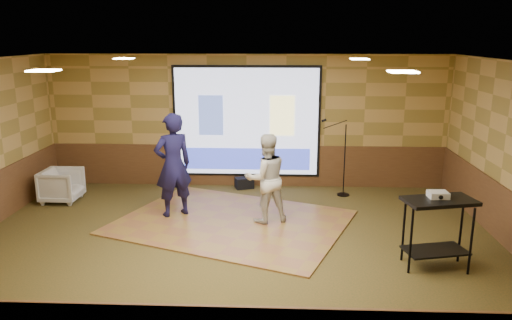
{
  "coord_description": "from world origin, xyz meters",
  "views": [
    {
      "loc": [
        0.71,
        -7.63,
        3.4
      ],
      "look_at": [
        0.34,
        0.72,
        1.3
      ],
      "focal_mm": 35.0,
      "sensor_mm": 36.0,
      "label": 1
    }
  ],
  "objects_px": {
    "mic_stand": "(341,173)",
    "banquet_chair": "(62,185)",
    "player_left": "(173,165)",
    "player_right": "(266,178)",
    "projector": "(438,195)",
    "duffel_bag": "(244,183)",
    "projector_screen": "(247,123)",
    "av_table": "(438,219)",
    "dance_floor": "(232,222)"
  },
  "relations": [
    {
      "from": "mic_stand",
      "to": "banquet_chair",
      "type": "relative_size",
      "value": 2.22
    },
    {
      "from": "av_table",
      "to": "duffel_bag",
      "type": "relative_size",
      "value": 2.71
    },
    {
      "from": "mic_stand",
      "to": "duffel_bag",
      "type": "height_order",
      "value": "mic_stand"
    },
    {
      "from": "av_table",
      "to": "duffel_bag",
      "type": "xyz_separation_m",
      "value": [
        -3.12,
        3.86,
        -0.65
      ]
    },
    {
      "from": "av_table",
      "to": "player_left",
      "type": "bearing_deg",
      "value": 155.38
    },
    {
      "from": "projector_screen",
      "to": "av_table",
      "type": "distance_m",
      "value": 5.13
    },
    {
      "from": "projector",
      "to": "banquet_chair",
      "type": "distance_m",
      "value": 7.43
    },
    {
      "from": "projector",
      "to": "banquet_chair",
      "type": "height_order",
      "value": "projector"
    },
    {
      "from": "player_left",
      "to": "av_table",
      "type": "relative_size",
      "value": 1.84
    },
    {
      "from": "projector_screen",
      "to": "banquet_chair",
      "type": "height_order",
      "value": "projector_screen"
    },
    {
      "from": "av_table",
      "to": "banquet_chair",
      "type": "height_order",
      "value": "av_table"
    },
    {
      "from": "dance_floor",
      "to": "mic_stand",
      "type": "xyz_separation_m",
      "value": [
        2.23,
        1.76,
        0.48
      ]
    },
    {
      "from": "dance_floor",
      "to": "mic_stand",
      "type": "distance_m",
      "value": 2.88
    },
    {
      "from": "player_left",
      "to": "projector",
      "type": "distance_m",
      "value": 4.74
    },
    {
      "from": "mic_stand",
      "to": "banquet_chair",
      "type": "height_order",
      "value": "mic_stand"
    },
    {
      "from": "banquet_chair",
      "to": "player_left",
      "type": "bearing_deg",
      "value": -106.17
    },
    {
      "from": "mic_stand",
      "to": "banquet_chair",
      "type": "bearing_deg",
      "value": -168.93
    },
    {
      "from": "av_table",
      "to": "banquet_chair",
      "type": "distance_m",
      "value": 7.43
    },
    {
      "from": "player_left",
      "to": "mic_stand",
      "type": "xyz_separation_m",
      "value": [
        3.35,
        1.46,
        -0.53
      ]
    },
    {
      "from": "mic_stand",
      "to": "duffel_bag",
      "type": "xyz_separation_m",
      "value": [
        -2.14,
        0.42,
        -0.37
      ]
    },
    {
      "from": "av_table",
      "to": "duffel_bag",
      "type": "height_order",
      "value": "av_table"
    },
    {
      "from": "banquet_chair",
      "to": "projector_screen",
      "type": "bearing_deg",
      "value": -70.5
    },
    {
      "from": "projector",
      "to": "player_right",
      "type": "bearing_deg",
      "value": 144.28
    },
    {
      "from": "player_left",
      "to": "banquet_chair",
      "type": "xyz_separation_m",
      "value": [
        -2.54,
        0.78,
        -0.67
      ]
    },
    {
      "from": "projector",
      "to": "duffel_bag",
      "type": "relative_size",
      "value": 0.7
    },
    {
      "from": "duffel_bag",
      "to": "mic_stand",
      "type": "bearing_deg",
      "value": -11.02
    },
    {
      "from": "player_left",
      "to": "projector_screen",
      "type": "bearing_deg",
      "value": -153.71
    },
    {
      "from": "player_left",
      "to": "player_right",
      "type": "bearing_deg",
      "value": 139.6
    },
    {
      "from": "projector",
      "to": "mic_stand",
      "type": "xyz_separation_m",
      "value": [
        -0.98,
        3.38,
        -0.63
      ]
    },
    {
      "from": "projector_screen",
      "to": "projector",
      "type": "xyz_separation_m",
      "value": [
        3.07,
        -3.98,
        -0.35
      ]
    },
    {
      "from": "player_left",
      "to": "player_right",
      "type": "distance_m",
      "value": 1.79
    },
    {
      "from": "av_table",
      "to": "banquet_chair",
      "type": "bearing_deg",
      "value": 158.05
    },
    {
      "from": "player_left",
      "to": "banquet_chair",
      "type": "distance_m",
      "value": 2.74
    },
    {
      "from": "dance_floor",
      "to": "duffel_bag",
      "type": "distance_m",
      "value": 2.18
    },
    {
      "from": "player_right",
      "to": "projector",
      "type": "distance_m",
      "value": 3.08
    },
    {
      "from": "duffel_bag",
      "to": "av_table",
      "type": "bearing_deg",
      "value": -51.01
    },
    {
      "from": "projector",
      "to": "player_left",
      "type": "bearing_deg",
      "value": 153.35
    },
    {
      "from": "dance_floor",
      "to": "av_table",
      "type": "bearing_deg",
      "value": -27.65
    },
    {
      "from": "player_left",
      "to": "projector",
      "type": "bearing_deg",
      "value": 123.87
    },
    {
      "from": "dance_floor",
      "to": "duffel_bag",
      "type": "bearing_deg",
      "value": 87.63
    },
    {
      "from": "banquet_chair",
      "to": "duffel_bag",
      "type": "relative_size",
      "value": 1.92
    },
    {
      "from": "mic_stand",
      "to": "player_right",
      "type": "bearing_deg",
      "value": -128.39
    },
    {
      "from": "projector_screen",
      "to": "duffel_bag",
      "type": "height_order",
      "value": "projector_screen"
    },
    {
      "from": "projector_screen",
      "to": "player_left",
      "type": "bearing_deg",
      "value": -121.48
    },
    {
      "from": "av_table",
      "to": "projector",
      "type": "height_order",
      "value": "projector"
    },
    {
      "from": "dance_floor",
      "to": "player_left",
      "type": "bearing_deg",
      "value": 164.82
    },
    {
      "from": "banquet_chair",
      "to": "projector",
      "type": "bearing_deg",
      "value": -110.51
    },
    {
      "from": "player_left",
      "to": "projector",
      "type": "height_order",
      "value": "player_left"
    },
    {
      "from": "player_left",
      "to": "player_right",
      "type": "relative_size",
      "value": 1.2
    },
    {
      "from": "dance_floor",
      "to": "duffel_bag",
      "type": "relative_size",
      "value": 10.16
    }
  ]
}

